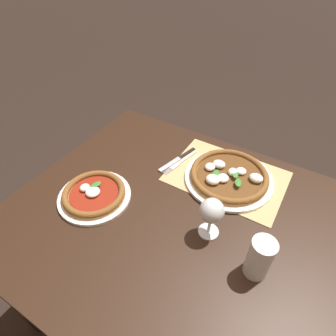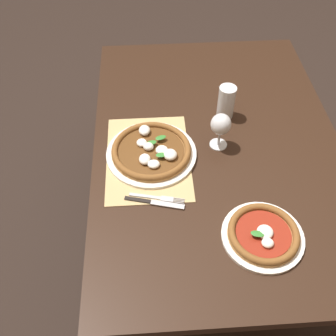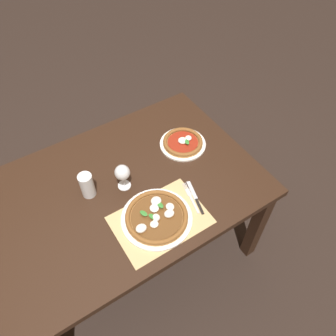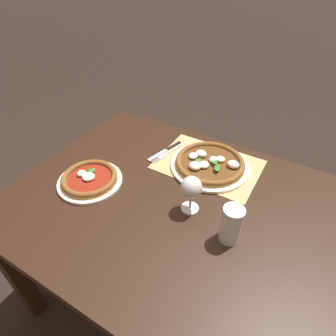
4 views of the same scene
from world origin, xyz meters
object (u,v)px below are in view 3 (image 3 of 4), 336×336
wine_glass (123,174)px  pizza_far (183,143)px  fork (191,197)px  knife (195,197)px  pizza_near (157,217)px  pint_glass (87,186)px

wine_glass → pizza_far: bearing=11.2°
fork → knife: size_ratio=0.94×
pizza_far → knife: size_ratio=1.28×
wine_glass → knife: bearing=-44.0°
pizza_near → pizza_far: bearing=41.5°
wine_glass → fork: wine_glass is taller
wine_glass → pint_glass: (-0.18, 0.06, -0.04)m
pizza_near → wine_glass: size_ratio=2.27×
pizza_near → knife: bearing=0.3°
pint_glass → knife: size_ratio=0.68×
pizza_far → pint_glass: (-0.61, -0.03, 0.05)m
wine_glass → pint_glass: wine_glass is taller
pizza_near → pint_glass: (-0.22, 0.32, 0.05)m
fork → pizza_far: bearing=61.9°
pizza_near → fork: (0.21, 0.01, -0.02)m
pizza_far → fork: size_ratio=1.37×
wine_glass → pint_glass: size_ratio=1.07×
pizza_near → fork: pizza_near is taller
pizza_far → pint_glass: pint_glass is taller
pint_glass → knife: bearing=-35.5°
wine_glass → pizza_near: bearing=-81.8°
pizza_far → wine_glass: bearing=-168.8°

